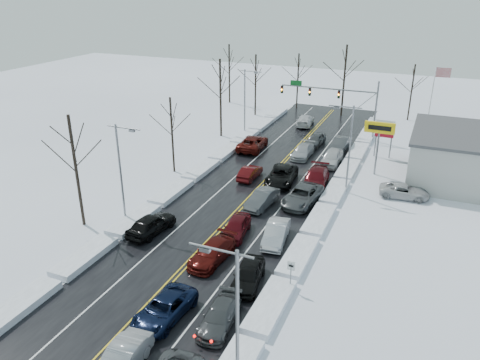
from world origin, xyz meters
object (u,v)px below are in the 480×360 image
at_px(flagpole, 433,99).
at_px(oncoming_car_0, 250,178).
at_px(traffic_signal_mast, 338,97).
at_px(tires_plus_sign, 379,131).

height_order(flagpole, oncoming_car_0, flagpole).
height_order(traffic_signal_mast, tires_plus_sign, traffic_signal_mast).
bearing_deg(flagpole, traffic_signal_mast, -170.27).
bearing_deg(tires_plus_sign, flagpole, 71.56).
distance_m(traffic_signal_mast, tires_plus_sign, 13.92).
bearing_deg(traffic_signal_mast, tires_plus_sign, -59.54).
height_order(tires_plus_sign, flagpole, flagpole).
height_order(traffic_signal_mast, oncoming_car_0, traffic_signal_mast).
distance_m(traffic_signal_mast, flagpole, 11.90).
bearing_deg(traffic_signal_mast, flagpole, 9.73).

